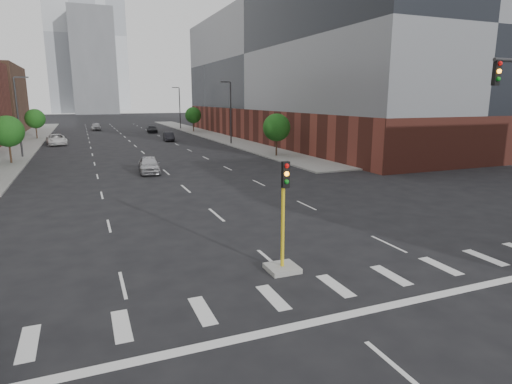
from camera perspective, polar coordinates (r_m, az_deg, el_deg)
sidewalk_left_far at (r=80.04m, az=-27.91°, el=6.21°), size 5.00×92.00×0.15m
sidewalk_right_far at (r=82.60m, az=-6.62°, el=7.70°), size 5.00×92.00×0.15m
building_right_main at (r=74.95m, az=7.36°, el=15.58°), size 24.00×70.00×22.00m
tower_left at (r=227.13m, az=-23.41°, el=18.57°), size 22.00×22.00×70.00m
tower_right at (r=267.98m, az=-19.31°, el=18.86°), size 20.00×20.00×80.00m
tower_mid at (r=206.05m, az=-20.87°, el=15.86°), size 18.00×18.00×44.00m
median_traffic_signal at (r=16.91m, az=3.59°, el=-7.41°), size 1.20×1.20×4.40m
streetlight_right_a at (r=63.72m, az=-3.47°, el=10.85°), size 1.60×0.22×9.07m
streetlight_right_b at (r=97.52m, az=-10.19°, el=11.20°), size 1.60×0.22×9.07m
streetlight_left at (r=55.76m, az=-29.10°, el=9.12°), size 1.60×0.22×9.07m
tree_left_near at (r=50.96m, az=-30.20°, el=7.01°), size 3.20×3.20×4.85m
tree_left_far at (r=80.74m, az=-27.38°, el=8.68°), size 3.20×3.20×4.85m
tree_right_near at (r=50.06m, az=2.76°, el=8.59°), size 3.20×3.20×4.85m
tree_right_far at (r=87.95m, az=-8.38°, el=10.10°), size 3.20×3.20×4.85m
car_near_left at (r=40.27m, az=-14.07°, el=3.55°), size 2.16×4.64×1.54m
car_mid_right at (r=70.54m, az=-11.57°, el=7.25°), size 1.73×4.26×1.38m
car_far_left at (r=69.57m, az=-25.05°, el=6.35°), size 3.21×5.88×1.56m
car_deep_right at (r=88.43m, az=-13.69°, el=8.13°), size 2.26×4.80×1.35m
car_distant at (r=98.33m, az=-20.57°, el=8.18°), size 2.00×4.88×1.66m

